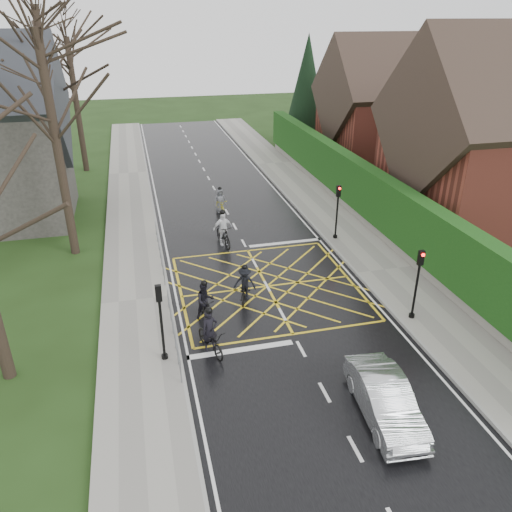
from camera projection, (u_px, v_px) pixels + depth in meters
name	position (u px, v px, depth m)	size (l,w,h in m)	color
ground	(267.00, 286.00, 23.39)	(120.00, 120.00, 0.00)	black
road	(267.00, 286.00, 23.39)	(9.00, 80.00, 0.01)	black
sidewalk_right	(384.00, 271.00, 24.65)	(3.00, 80.00, 0.15)	gray
sidewalk_left	(136.00, 301.00, 22.06)	(3.00, 80.00, 0.15)	gray
stone_wall	(365.00, 219.00, 30.14)	(0.50, 38.00, 0.70)	slate
hedge	(368.00, 191.00, 29.37)	(0.90, 38.00, 2.80)	#143E10
house_near	(503.00, 148.00, 27.99)	(11.80, 9.80, 11.30)	brown
house_far	(386.00, 111.00, 40.36)	(9.80, 8.80, 10.30)	brown
conifer	(307.00, 91.00, 46.19)	(4.60, 4.60, 10.00)	black
tree_near	(49.00, 100.00, 23.20)	(9.24, 9.24, 11.44)	black
tree_mid	(45.00, 67.00, 29.65)	(10.08, 10.08, 12.48)	black
tree_far	(72.00, 77.00, 37.41)	(8.40, 8.40, 10.40)	black
railing_south	(173.00, 327.00, 18.99)	(0.05, 5.04, 1.03)	slate
railing_north	(159.00, 246.00, 25.53)	(0.05, 6.04, 1.03)	slate
traffic_light_ne	(337.00, 213.00, 27.42)	(0.24, 0.31, 3.21)	black
traffic_light_se	(417.00, 285.00, 20.10)	(0.24, 0.31, 3.21)	black
traffic_light_sw	(161.00, 323.00, 17.64)	(0.24, 0.31, 3.21)	black
cyclist_rear	(210.00, 337.00, 18.67)	(1.25, 2.05, 1.89)	black
cyclist_back	(205.00, 304.00, 20.66)	(0.89, 1.84, 1.79)	black
cyclist_mid	(245.00, 287.00, 22.10)	(1.17, 1.85, 1.70)	black
cyclist_front	(223.00, 232.00, 27.22)	(1.17, 2.13, 2.06)	black
cyclist_lead	(220.00, 204.00, 31.78)	(0.80, 1.79, 1.70)	#B5AA16
car	(385.00, 399.00, 15.60)	(1.41, 4.04, 1.33)	#B5B9BD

